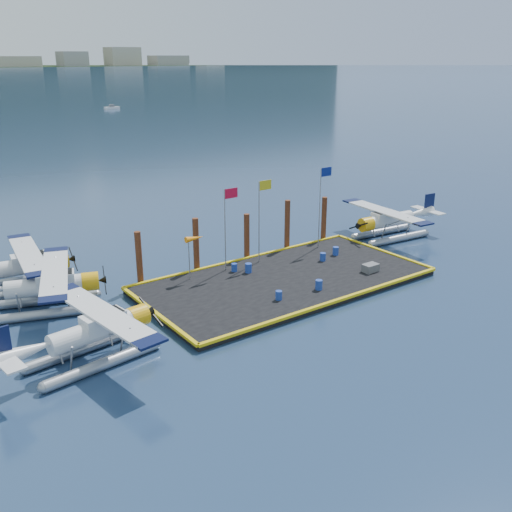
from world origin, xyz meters
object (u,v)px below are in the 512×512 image
at_px(windsock, 194,239).
at_px(flagpole_red, 227,217).
at_px(seaplane_d, 388,222).
at_px(drum_3, 279,295).
at_px(drum_0, 248,268).
at_px(piling_2, 247,238).
at_px(drum_5, 234,267).
at_px(crate, 370,268).
at_px(drum_4, 323,257).
at_px(drum_1, 319,285).
at_px(seaplane_b, 50,288).
at_px(piling_3, 287,226).
at_px(seaplane_a, 97,333).
at_px(piling_4, 324,220).
at_px(piling_0, 139,260).
at_px(seaplane_c, 24,269).
at_px(drum_2, 336,251).
at_px(flagpole_yellow, 261,209).
at_px(piling_1, 196,246).
at_px(flagpole_blue, 322,196).

bearing_deg(windsock, flagpole_red, 0.00).
bearing_deg(seaplane_d, drum_3, 114.11).
height_order(drum_0, piling_2, piling_2).
height_order(drum_0, drum_5, drum_0).
bearing_deg(crate, drum_5, 143.88).
xyz_separation_m(drum_4, flagpole_red, (-6.90, 2.64, 3.69)).
height_order(drum_1, flagpole_red, flagpole_red).
distance_m(seaplane_b, flagpole_red, 12.82).
relative_size(piling_2, piling_3, 0.88).
distance_m(seaplane_a, windsock, 11.59).
xyz_separation_m(crate, piling_4, (2.66, 7.99, 1.32)).
bearing_deg(drum_3, drum_0, 76.46).
bearing_deg(piling_0, drum_5, -18.85).
relative_size(seaplane_a, seaplane_b, 1.01).
xyz_separation_m(seaplane_b, seaplane_c, (-0.36, 4.53, -0.01)).
bearing_deg(seaplane_a, drum_3, 81.68).
bearing_deg(drum_3, piling_2, 68.58).
relative_size(drum_2, windsock, 0.21).
relative_size(seaplane_a, flagpole_yellow, 1.58).
xyz_separation_m(seaplane_c, drum_2, (21.42, -8.01, -0.78)).
height_order(drum_4, windsock, windsock).
xyz_separation_m(drum_4, crate, (1.23, -3.75, -0.02)).
relative_size(seaplane_b, piling_2, 2.56).
xyz_separation_m(drum_1, piling_0, (-9.04, 8.33, 1.27)).
relative_size(seaplane_a, drum_1, 14.64).
bearing_deg(piling_1, piling_3, 0.00).
distance_m(drum_2, flagpole_blue, 4.56).
bearing_deg(crate, drum_3, -179.34).
bearing_deg(piling_4, crate, -108.43).
bearing_deg(drum_2, piling_0, 165.49).
distance_m(seaplane_b, drum_2, 21.35).
relative_size(windsock, piling_0, 0.78).
relative_size(seaplane_c, piling_4, 2.44).
bearing_deg(drum_4, crate, -71.82).
bearing_deg(seaplane_c, seaplane_b, 11.58).
distance_m(flagpole_yellow, windsock, 5.87).
relative_size(drum_5, flagpole_blue, 0.09).
height_order(drum_2, flagpole_red, flagpole_red).
height_order(crate, flagpole_yellow, flagpole_yellow).
bearing_deg(crate, windsock, 149.53).
relative_size(flagpole_yellow, piling_4, 1.55).
relative_size(crate, piling_1, 0.27).
relative_size(drum_3, piling_4, 0.15).
relative_size(drum_4, crate, 0.54).
relative_size(seaplane_b, seaplane_c, 1.00).
distance_m(drum_1, crate, 5.30).
xyz_separation_m(piling_2, piling_4, (8.00, 0.00, 0.10)).
xyz_separation_m(piling_0, piling_3, (13.00, 0.00, 0.15)).
bearing_deg(drum_0, seaplane_c, 152.43).
bearing_deg(crate, piling_4, 71.57).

